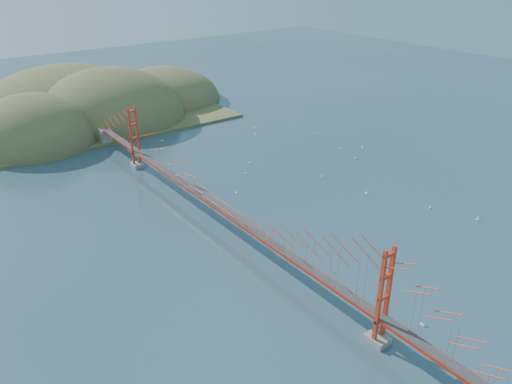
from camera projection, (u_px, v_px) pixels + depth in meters
ground at (223, 229)px, 74.92m from camera, size 320.00×320.00×0.00m
bridge at (221, 186)px, 71.99m from camera, size 2.20×94.40×12.00m
far_headlands at (80, 117)px, 125.46m from camera, size 84.00×58.00×25.00m
sailboat_3 at (236, 193)px, 85.66m from camera, size 0.66×0.66×0.69m
sailboat_15 at (255, 127)px, 117.58m from camera, size 0.56×0.58×0.65m
sailboat_14 at (322, 176)px, 92.04m from camera, size 0.59×0.59×0.62m
sailboat_12 at (162, 140)px, 109.55m from camera, size 0.55×0.51×0.62m
sailboat_13 at (430, 207)px, 80.81m from camera, size 0.60×0.52×0.68m
sailboat_10 at (422, 324)px, 55.56m from camera, size 0.52×0.59×0.68m
sailboat_2 at (477, 219)px, 77.25m from camera, size 0.68×0.68×0.72m
sailboat_1 at (246, 173)px, 93.35m from camera, size 0.66×0.66×0.68m
sailboat_9 at (363, 147)px, 105.57m from camera, size 0.71×0.71×0.74m
sailboat_17 at (340, 148)px, 105.01m from camera, size 0.55×0.54×0.62m
sailboat_0 at (366, 192)px, 85.77m from camera, size 0.50×0.58×0.66m
sailboat_16 at (250, 162)px, 97.97m from camera, size 0.68×0.68×0.72m
sailboat_5 at (355, 157)px, 100.29m from camera, size 0.59×0.61×0.68m
sailboat_7 at (256, 134)px, 113.33m from camera, size 0.52×0.43×0.60m
sailboat_extra_0 at (315, 133)px, 113.68m from camera, size 0.54×0.54×0.57m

